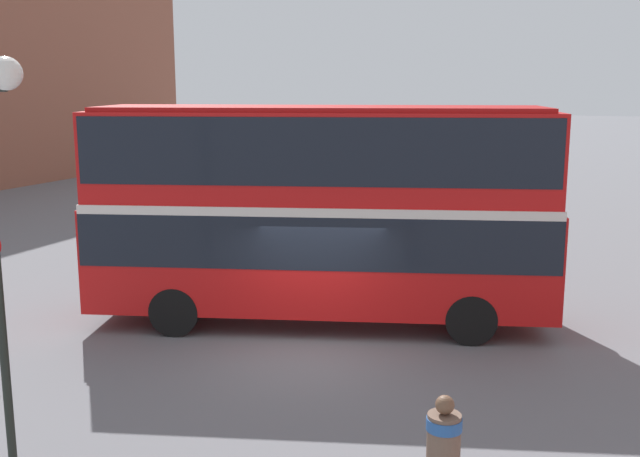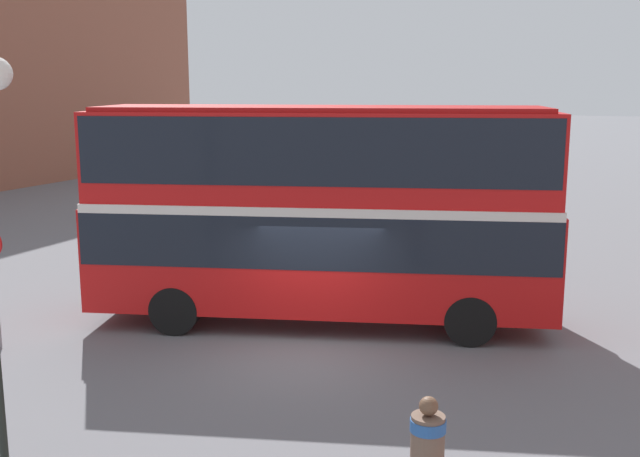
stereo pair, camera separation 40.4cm
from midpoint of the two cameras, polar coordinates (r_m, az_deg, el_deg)
The scene contains 5 objects.
ground_plane at distance 15.43m, azimuth -1.73°, elevation -9.59°, with size 240.00×240.00×0.00m, color slate.
double_decker_bus at distance 16.67m, azimuth -0.69°, elevation 2.05°, with size 10.56×5.50×4.93m.
pedestrian_foreground at distance 9.51m, azimuth 8.13°, elevation -16.30°, with size 0.58×0.58×1.77m.
parked_car_kerb_near at distance 24.87m, azimuth -9.71°, elevation 0.05°, with size 4.53×1.86×1.46m.
parked_car_kerb_far at distance 30.92m, azimuth -4.93°, elevation 2.31°, with size 4.96×2.70×1.48m.
Camera 1 is at (5.80, -13.22, 5.44)m, focal length 42.00 mm.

